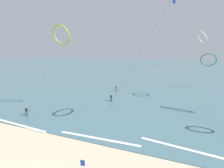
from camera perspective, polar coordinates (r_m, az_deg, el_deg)
sea_water at (r=120.56m, az=15.31°, el=4.95°), size 400.00×200.00×0.08m
surfer_navy at (r=42.84m, az=-0.31°, el=-4.67°), size 1.40×0.73×1.70m
surfer_teal at (r=37.64m, az=-26.32°, el=-8.18°), size 1.40×0.73×1.70m
surfer_amber at (r=53.05m, az=1.25°, el=-1.53°), size 1.40×0.72×1.70m
kite_lime at (r=39.74m, az=-16.38°, el=15.20°), size 5.18×9.19×17.76m
kite_emerald at (r=64.42m, az=29.10°, el=6.92°), size 5.09×43.05×11.42m
kite_ivory at (r=49.35m, az=27.33°, el=13.40°), size 24.06×4.28×17.16m
beach_flag at (r=18.47m, az=-9.90°, el=-25.31°), size 0.47×0.08×2.49m
wave_crest_near at (r=35.45m, az=-30.15°, el=-11.05°), size 15.94×1.47×0.12m
wave_crest_mid at (r=26.12m, az=-4.56°, el=-17.48°), size 12.30×1.00×0.12m
wave_crest_far at (r=25.58m, az=21.81°, el=-19.00°), size 10.82×1.87×0.12m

